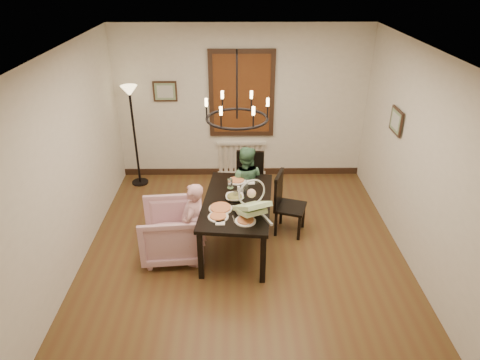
{
  "coord_description": "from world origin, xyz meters",
  "views": [
    {
      "loc": [
        -0.12,
        -4.93,
        3.76
      ],
      "look_at": [
        -0.06,
        0.24,
        1.05
      ],
      "focal_mm": 32.0,
      "sensor_mm": 36.0,
      "label": 1
    }
  ],
  "objects_px": {
    "chair_right": "(291,204)",
    "drinking_glass": "(236,196)",
    "baby_bouncer": "(252,205)",
    "floor_lamp": "(135,138)",
    "armchair": "(172,231)",
    "elderly_woman": "(194,231)",
    "dining_table": "(237,205)",
    "seated_man": "(245,189)",
    "chair_far": "(249,184)"
  },
  "relations": [
    {
      "from": "chair_right",
      "to": "dining_table",
      "type": "bearing_deg",
      "value": 131.89
    },
    {
      "from": "armchair",
      "to": "elderly_woman",
      "type": "xyz_separation_m",
      "value": [
        0.33,
        -0.17,
        0.11
      ]
    },
    {
      "from": "chair_right",
      "to": "seated_man",
      "type": "bearing_deg",
      "value": 76.27
    },
    {
      "from": "chair_right",
      "to": "floor_lamp",
      "type": "relative_size",
      "value": 0.54
    },
    {
      "from": "armchair",
      "to": "drinking_glass",
      "type": "xyz_separation_m",
      "value": [
        0.89,
        0.19,
        0.44
      ]
    },
    {
      "from": "drinking_glass",
      "to": "baby_bouncer",
      "type": "bearing_deg",
      "value": -64.19
    },
    {
      "from": "chair_right",
      "to": "elderly_woman",
      "type": "relative_size",
      "value": 0.98
    },
    {
      "from": "dining_table",
      "to": "drinking_glass",
      "type": "xyz_separation_m",
      "value": [
        -0.02,
        -0.01,
        0.15
      ]
    },
    {
      "from": "elderly_woman",
      "to": "floor_lamp",
      "type": "relative_size",
      "value": 0.55
    },
    {
      "from": "chair_far",
      "to": "seated_man",
      "type": "relative_size",
      "value": 0.99
    },
    {
      "from": "seated_man",
      "to": "drinking_glass",
      "type": "distance_m",
      "value": 0.85
    },
    {
      "from": "elderly_woman",
      "to": "armchair",
      "type": "bearing_deg",
      "value": -102.08
    },
    {
      "from": "drinking_glass",
      "to": "elderly_woman",
      "type": "bearing_deg",
      "value": -147.04
    },
    {
      "from": "armchair",
      "to": "drinking_glass",
      "type": "distance_m",
      "value": 1.01
    },
    {
      "from": "baby_bouncer",
      "to": "floor_lamp",
      "type": "xyz_separation_m",
      "value": [
        -1.99,
        2.39,
        -0.04
      ]
    },
    {
      "from": "armchair",
      "to": "floor_lamp",
      "type": "height_order",
      "value": "floor_lamp"
    },
    {
      "from": "chair_far",
      "to": "drinking_glass",
      "type": "bearing_deg",
      "value": -97.47
    },
    {
      "from": "elderly_woman",
      "to": "drinking_glass",
      "type": "xyz_separation_m",
      "value": [
        0.56,
        0.36,
        0.33
      ]
    },
    {
      "from": "chair_right",
      "to": "drinking_glass",
      "type": "xyz_separation_m",
      "value": [
        -0.82,
        -0.35,
        0.34
      ]
    },
    {
      "from": "drinking_glass",
      "to": "floor_lamp",
      "type": "height_order",
      "value": "floor_lamp"
    },
    {
      "from": "drinking_glass",
      "to": "chair_right",
      "type": "bearing_deg",
      "value": 23.34
    },
    {
      "from": "dining_table",
      "to": "floor_lamp",
      "type": "height_order",
      "value": "floor_lamp"
    },
    {
      "from": "chair_right",
      "to": "drinking_glass",
      "type": "relative_size",
      "value": 7.69
    },
    {
      "from": "chair_right",
      "to": "baby_bouncer",
      "type": "xyz_separation_m",
      "value": [
        -0.61,
        -0.77,
        0.46
      ]
    },
    {
      "from": "dining_table",
      "to": "floor_lamp",
      "type": "xyz_separation_m",
      "value": [
        -1.81,
        1.96,
        0.22
      ]
    },
    {
      "from": "seated_man",
      "to": "baby_bouncer",
      "type": "relative_size",
      "value": 1.88
    },
    {
      "from": "chair_right",
      "to": "floor_lamp",
      "type": "bearing_deg",
      "value": 76.58
    },
    {
      "from": "chair_far",
      "to": "floor_lamp",
      "type": "bearing_deg",
      "value": 158.39
    },
    {
      "from": "chair_right",
      "to": "floor_lamp",
      "type": "distance_m",
      "value": 3.09
    },
    {
      "from": "dining_table",
      "to": "chair_far",
      "type": "height_order",
      "value": "chair_far"
    },
    {
      "from": "chair_right",
      "to": "armchair",
      "type": "height_order",
      "value": "chair_right"
    },
    {
      "from": "armchair",
      "to": "drinking_glass",
      "type": "bearing_deg",
      "value": 96.97
    },
    {
      "from": "chair_right",
      "to": "seated_man",
      "type": "distance_m",
      "value": 0.79
    },
    {
      "from": "chair_far",
      "to": "chair_right",
      "type": "xyz_separation_m",
      "value": [
        0.6,
        -0.6,
        -0.02
      ]
    },
    {
      "from": "baby_bouncer",
      "to": "drinking_glass",
      "type": "xyz_separation_m",
      "value": [
        -0.2,
        0.42,
        -0.11
      ]
    },
    {
      "from": "chair_far",
      "to": "armchair",
      "type": "height_order",
      "value": "chair_far"
    },
    {
      "from": "dining_table",
      "to": "drinking_glass",
      "type": "relative_size",
      "value": 13.61
    },
    {
      "from": "dining_table",
      "to": "chair_right",
      "type": "height_order",
      "value": "chair_right"
    },
    {
      "from": "armchair",
      "to": "chair_right",
      "type": "bearing_deg",
      "value": 102.61
    },
    {
      "from": "elderly_woman",
      "to": "drinking_glass",
      "type": "relative_size",
      "value": 7.88
    },
    {
      "from": "dining_table",
      "to": "baby_bouncer",
      "type": "xyz_separation_m",
      "value": [
        0.18,
        -0.43,
        0.26
      ]
    },
    {
      "from": "chair_right",
      "to": "baby_bouncer",
      "type": "bearing_deg",
      "value": 160.0
    },
    {
      "from": "dining_table",
      "to": "armchair",
      "type": "xyz_separation_m",
      "value": [
        -0.91,
        -0.2,
        -0.29
      ]
    },
    {
      "from": "floor_lamp",
      "to": "dining_table",
      "type": "bearing_deg",
      "value": -47.4
    },
    {
      "from": "dining_table",
      "to": "drinking_glass",
      "type": "bearing_deg",
      "value": -154.99
    },
    {
      "from": "dining_table",
      "to": "drinking_glass",
      "type": "height_order",
      "value": "drinking_glass"
    },
    {
      "from": "chair_right",
      "to": "elderly_woman",
      "type": "height_order",
      "value": "elderly_woman"
    },
    {
      "from": "dining_table",
      "to": "chair_far",
      "type": "distance_m",
      "value": 0.98
    },
    {
      "from": "baby_bouncer",
      "to": "floor_lamp",
      "type": "height_order",
      "value": "floor_lamp"
    },
    {
      "from": "chair_far",
      "to": "chair_right",
      "type": "height_order",
      "value": "chair_far"
    }
  ]
}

